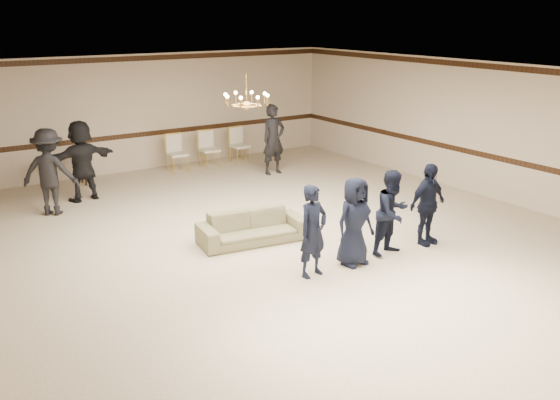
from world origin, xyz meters
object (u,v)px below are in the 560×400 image
(boy_c, at_px, (393,213))
(adult_left, at_px, (50,172))
(boy_b, at_px, (355,221))
(console_table, at_px, (66,171))
(adult_mid, at_px, (82,161))
(boy_d, at_px, (427,204))
(settee, at_px, (252,227))
(adult_right, at_px, (274,139))
(chandelier, at_px, (246,88))
(banquet_chair_left, at_px, (177,154))
(boy_a, at_px, (313,231))
(banquet_chair_mid, at_px, (210,150))
(banquet_chair_right, at_px, (240,146))

(boy_c, height_order, adult_left, adult_left)
(boy_b, distance_m, console_table, 8.46)
(adult_mid, height_order, console_table, adult_mid)
(boy_d, distance_m, adult_left, 8.02)
(settee, xyz_separation_m, adult_right, (3.23, 4.22, 0.65))
(chandelier, xyz_separation_m, boy_c, (1.51, -2.61, -2.08))
(chandelier, relative_size, boy_b, 0.59)
(boy_c, distance_m, adult_left, 7.44)
(banquet_chair_left, xyz_separation_m, console_table, (-3.00, 0.20, -0.11))
(boy_c, bearing_deg, boy_b, 172.22)
(boy_a, xyz_separation_m, adult_mid, (-1.90, 6.54, 0.16))
(boy_b, height_order, boy_d, same)
(adult_mid, xyz_separation_m, banquet_chair_mid, (3.97, 1.22, -0.44))
(boy_b, bearing_deg, boy_d, -3.31)
(chandelier, bearing_deg, boy_d, -47.27)
(boy_b, relative_size, banquet_chair_mid, 1.53)
(adult_left, xyz_separation_m, console_table, (0.87, 2.12, -0.54))
(settee, relative_size, banquet_chair_right, 2.01)
(banquet_chair_left, bearing_deg, banquet_chair_mid, 2.01)
(adult_right, height_order, banquet_chair_mid, adult_right)
(settee, distance_m, adult_mid, 5.02)
(adult_mid, distance_m, adult_right, 5.12)
(adult_left, xyz_separation_m, banquet_chair_mid, (4.87, 1.92, -0.44))
(adult_left, distance_m, banquet_chair_left, 4.34)
(adult_left, xyz_separation_m, banquet_chair_left, (3.87, 1.92, -0.44))
(boy_d, distance_m, console_table, 9.22)
(boy_a, distance_m, boy_c, 1.80)
(chandelier, bearing_deg, adult_left, 133.65)
(boy_a, distance_m, settee, 1.99)
(boy_a, relative_size, boy_b, 1.00)
(adult_mid, bearing_deg, console_table, -97.48)
(boy_d, xyz_separation_m, banquet_chair_mid, (-0.63, 7.76, -0.28))
(chandelier, relative_size, boy_a, 0.59)
(settee, height_order, banquet_chair_right, banquet_chair_right)
(boy_c, height_order, adult_mid, adult_mid)
(boy_b, distance_m, adult_right, 6.56)
(boy_a, distance_m, banquet_chair_right, 8.35)
(console_table, bearing_deg, banquet_chair_mid, -5.65)
(adult_right, relative_size, banquet_chair_left, 1.85)
(adult_right, xyz_separation_m, banquet_chair_mid, (-1.13, 1.62, -0.44))
(boy_a, relative_size, adult_mid, 0.83)
(banquet_chair_mid, bearing_deg, boy_a, -100.76)
(boy_a, bearing_deg, boy_b, -9.11)
(settee, bearing_deg, chandelier, 73.35)
(adult_left, relative_size, banquet_chair_left, 1.85)
(banquet_chair_left, bearing_deg, adult_right, -35.21)
(settee, height_order, banquet_chair_left, banquet_chair_left)
(boy_a, height_order, settee, boy_a)
(adult_right, bearing_deg, banquet_chair_mid, 122.74)
(boy_c, bearing_deg, boy_d, -7.78)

